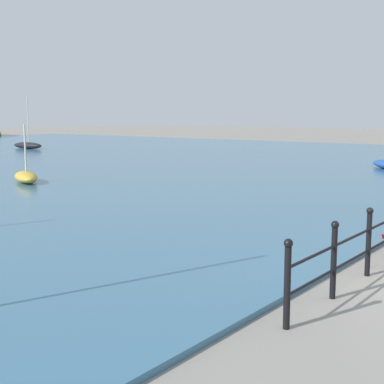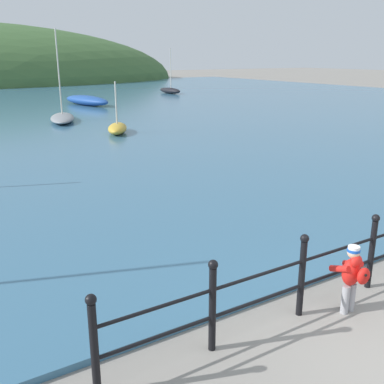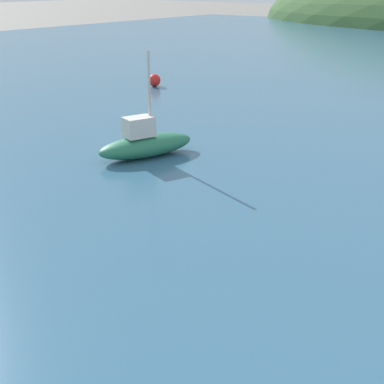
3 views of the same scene
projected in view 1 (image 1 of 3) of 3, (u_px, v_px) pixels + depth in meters
name	position (u px, v px, depth m)	size (l,w,h in m)	color
iron_railing	(369.00, 240.00, 9.21)	(6.03, 0.12, 1.21)	black
boat_twin_mast	(28.00, 145.00, 42.64)	(1.08, 3.24, 4.06)	black
boat_far_left	(26.00, 177.00, 21.31)	(1.78, 2.45, 2.31)	gold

